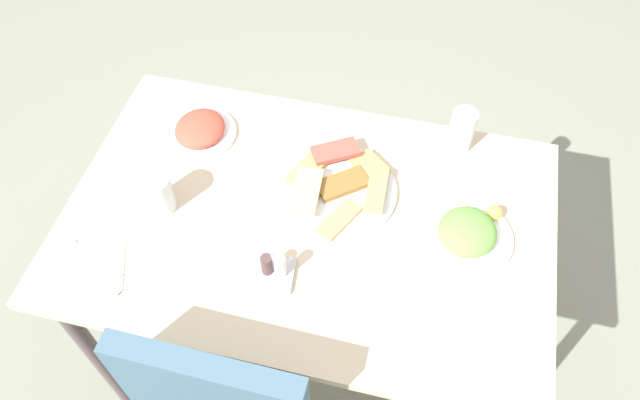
{
  "coord_description": "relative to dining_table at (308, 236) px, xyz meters",
  "views": [
    {
      "loc": [
        -0.23,
        0.82,
        1.96
      ],
      "look_at": [
        -0.02,
        -0.04,
        0.76
      ],
      "focal_mm": 34.23,
      "sensor_mm": 36.0,
      "label": 1
    }
  ],
  "objects": [
    {
      "name": "ground_plane",
      "position": [
        0.0,
        0.0,
        -0.65
      ],
      "size": [
        6.0,
        6.0,
        0.0
      ],
      "primitive_type": "plane",
      "color": "gray"
    },
    {
      "name": "dining_table",
      "position": [
        0.0,
        0.0,
        0.0
      ],
      "size": [
        1.19,
        0.77,
        0.73
      ],
      "color": "beige",
      "rests_on": "ground_plane"
    },
    {
      "name": "pide_platter",
      "position": [
        -0.05,
        -0.1,
        0.1
      ],
      "size": [
        0.3,
        0.31,
        0.04
      ],
      "color": "white",
      "rests_on": "dining_table"
    },
    {
      "name": "salad_plate_greens",
      "position": [
        -0.38,
        -0.03,
        0.1
      ],
      "size": [
        0.23,
        0.23,
        0.06
      ],
      "color": "white",
      "rests_on": "dining_table"
    },
    {
      "name": "salad_plate_rice",
      "position": [
        0.35,
        -0.2,
        0.1
      ],
      "size": [
        0.19,
        0.19,
        0.05
      ],
      "color": "white",
      "rests_on": "dining_table"
    },
    {
      "name": "soda_can",
      "position": [
        -0.33,
        -0.32,
        0.14
      ],
      "size": [
        0.09,
        0.09,
        0.12
      ],
      "primitive_type": "cylinder",
      "rotation": [
        0.0,
        0.0,
        4.0
      ],
      "color": "silver",
      "rests_on": "dining_table"
    },
    {
      "name": "drinking_glass",
      "position": [
        0.36,
        0.05,
        0.14
      ],
      "size": [
        0.07,
        0.07,
        0.1
      ],
      "primitive_type": "cylinder",
      "color": "silver",
      "rests_on": "dining_table"
    },
    {
      "name": "paper_napkin",
      "position": [
        0.45,
        0.25,
        0.08
      ],
      "size": [
        0.19,
        0.19,
        0.0
      ],
      "primitive_type": "cube",
      "rotation": [
        0.0,
        0.0,
        0.36
      ],
      "color": "white",
      "rests_on": "dining_table"
    },
    {
      "name": "fork",
      "position": [
        0.45,
        0.23,
        0.09
      ],
      "size": [
        0.16,
        0.07,
        0.0
      ],
      "primitive_type": "cube",
      "rotation": [
        0.0,
        0.0,
        -0.37
      ],
      "color": "silver",
      "rests_on": "paper_napkin"
    },
    {
      "name": "spoon",
      "position": [
        0.45,
        0.27,
        0.09
      ],
      "size": [
        0.19,
        0.08,
        0.0
      ],
      "primitive_type": "cube",
      "rotation": [
        0.0,
        0.0,
        -0.34
      ],
      "color": "silver",
      "rests_on": "paper_napkin"
    },
    {
      "name": "condiment_caddy",
      "position": [
        0.03,
        0.17,
        0.11
      ],
      "size": [
        0.1,
        0.1,
        0.08
      ],
      "color": "#B2B2B7",
      "rests_on": "dining_table"
    }
  ]
}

